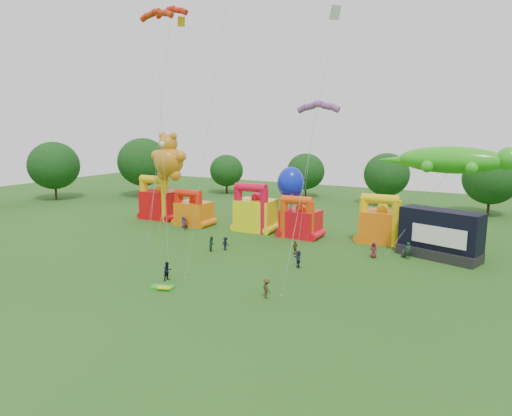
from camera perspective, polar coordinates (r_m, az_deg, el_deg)
The scene contains 24 objects.
ground at distance 40.80m, azimuth -15.19°, elevation -10.87°, with size 160.00×160.00×0.00m, color #235217.
tree_ring at distance 40.31m, azimuth -16.25°, elevation -1.89°, with size 126.92×129.06×12.07m.
bouncy_castle_0 at distance 73.38m, azimuth -11.91°, elevation 0.73°, with size 5.65×4.62×6.95m.
bouncy_castle_1 at distance 67.61m, azimuth -7.89°, elevation -0.41°, with size 4.71×3.79×5.44m.
bouncy_castle_2 at distance 63.44m, azimuth -0.12°, elevation -0.56°, with size 5.34×4.35×6.80m.
bouncy_castle_3 at distance 60.15m, azimuth 5.52°, elevation -1.62°, with size 5.00×4.14×5.62m.
bouncy_castle_4 at distance 59.17m, azimuth 15.39°, elevation -1.91°, with size 5.34×4.40×6.28m.
stage_trailer at distance 54.19m, azimuth 22.03°, elevation -3.12°, with size 9.20×5.69×5.46m.
teddy_bear_kite at distance 68.05m, azimuth -11.10°, elevation 3.74°, with size 6.15×7.76×13.62m.
gecko_kite at distance 55.41m, azimuth 20.87°, elevation 1.61°, with size 15.17×8.18×12.33m.
octopus_kite at distance 62.17m, azimuth 4.30°, elevation 2.26°, with size 3.67×5.46×9.11m.
parafoil_kites at distance 51.85m, azimuth -10.65°, elevation 9.02°, with size 23.97×11.82×29.55m.
diamond_kites at distance 47.10m, azimuth -0.94°, elevation 11.37°, with size 25.31×15.07×39.79m.
folded_kite_bundle at distance 42.40m, azimuth -11.57°, elevation -9.70°, with size 2.21×1.56×0.31m.
spectator_0 at distance 66.24m, azimuth -9.04°, elevation -1.75°, with size 0.84×0.54×1.71m, color #312B47.
spectator_1 at distance 64.45m, azimuth -8.75°, elevation -2.07°, with size 0.63×0.41×1.72m, color #4C1C15.
spectator_2 at distance 53.64m, azimuth -5.52°, elevation -4.47°, with size 0.86×0.67×1.76m, color #173928.
spectator_3 at distance 53.92m, azimuth -3.83°, elevation -4.47°, with size 1.02×0.59×1.58m, color black.
spectator_4 at distance 52.21m, azimuth 4.92°, elevation -4.97°, with size 0.92×0.39×1.58m, color #44341B.
spectator_5 at distance 47.54m, azimuth 5.29°, elevation -6.36°, with size 1.68×0.54×1.82m, color #24243C.
spectator_6 at distance 52.33m, azimuth 14.49°, elevation -5.13°, with size 0.86×0.56×1.76m, color maroon.
spectator_7 at distance 52.97m, azimuth 18.51°, elevation -5.08°, with size 0.69×0.45×1.89m, color #163722.
spectator_8 at distance 44.35m, azimuth -10.98°, elevation -7.75°, with size 0.87×0.68×1.80m, color black.
spectator_9 at distance 39.22m, azimuth 1.35°, elevation -10.02°, with size 1.12×0.64×1.73m, color #393417.
Camera 1 is at (26.67, -27.31, 14.42)m, focal length 32.00 mm.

